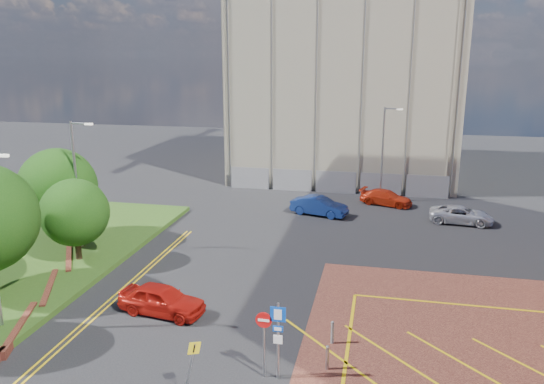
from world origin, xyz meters
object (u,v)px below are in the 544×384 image
(car_red_back, at_px, (386,198))
(sign_cluster, at_px, (273,333))
(tree_c, at_px, (75,213))
(warning_sign, at_px, (191,362))
(car_silver_back, at_px, (461,215))
(lamp_left_far, at_px, (77,180))
(tree_d, at_px, (58,187))
(car_red_left, at_px, (162,299))
(car_blue_back, at_px, (319,206))
(lamp_back, at_px, (383,151))

(car_red_back, bearing_deg, sign_cluster, -171.88)
(tree_c, height_order, sign_cluster, tree_c)
(warning_sign, bearing_deg, car_silver_back, 62.53)
(warning_sign, bearing_deg, tree_c, 136.10)
(sign_cluster, xyz_separation_m, car_silver_back, (9.70, 22.04, -1.31))
(sign_cluster, height_order, car_red_back, sign_cluster)
(sign_cluster, distance_m, warning_sign, 3.20)
(tree_c, bearing_deg, car_red_back, 43.20)
(lamp_left_far, height_order, warning_sign, lamp_left_far)
(tree_d, relative_size, car_red_left, 1.42)
(sign_cluster, relative_size, car_red_back, 0.74)
(lamp_left_far, relative_size, warning_sign, 3.55)
(car_blue_back, bearing_deg, sign_cluster, -162.22)
(car_red_left, bearing_deg, car_silver_back, -33.37)
(tree_d, distance_m, car_red_back, 25.40)
(car_red_left, bearing_deg, tree_c, 64.99)
(lamp_back, height_order, car_blue_back, lamp_back)
(tree_c, relative_size, lamp_back, 0.61)
(warning_sign, distance_m, car_red_back, 28.48)
(tree_c, xyz_separation_m, car_red_left, (7.46, -4.92, -2.47))
(warning_sign, bearing_deg, car_red_left, 122.42)
(tree_d, height_order, lamp_left_far, lamp_left_far)
(lamp_left_far, bearing_deg, sign_cluster, -36.82)
(tree_d, distance_m, car_red_left, 13.49)
(lamp_left_far, xyz_separation_m, sign_cluster, (14.72, -11.02, -2.71))
(car_red_back, relative_size, car_silver_back, 0.94)
(tree_c, xyz_separation_m, warning_sign, (11.15, -10.73, -1.76))
(lamp_left_far, xyz_separation_m, car_red_back, (18.92, 14.90, -4.03))
(car_silver_back, bearing_deg, tree_d, 116.41)
(car_silver_back, bearing_deg, lamp_back, 55.61)
(lamp_back, distance_m, car_red_left, 25.32)
(tree_d, distance_m, lamp_back, 25.47)
(tree_c, height_order, car_red_left, tree_c)
(tree_d, distance_m, car_blue_back, 18.98)
(sign_cluster, height_order, warning_sign, sign_cluster)
(tree_d, distance_m, lamp_left_far, 2.44)
(car_blue_back, bearing_deg, car_red_back, -36.38)
(sign_cluster, xyz_separation_m, car_red_left, (-6.34, 4.09, -1.23))
(lamp_back, height_order, sign_cluster, lamp_back)
(lamp_back, bearing_deg, car_red_left, -113.82)
(tree_d, relative_size, car_blue_back, 1.37)
(tree_c, height_order, car_silver_back, tree_c)
(car_red_back, bearing_deg, car_silver_back, -107.92)
(car_blue_back, xyz_separation_m, car_red_back, (5.11, 4.02, -0.10))
(lamp_left_far, height_order, car_red_back, lamp_left_far)
(tree_c, distance_m, warning_sign, 15.57)
(tree_c, xyz_separation_m, lamp_left_far, (-0.92, 2.00, 1.47))
(warning_sign, bearing_deg, car_red_back, 76.07)
(lamp_left_far, xyz_separation_m, car_silver_back, (24.42, 11.02, -4.02))
(sign_cluster, distance_m, car_red_left, 7.64)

